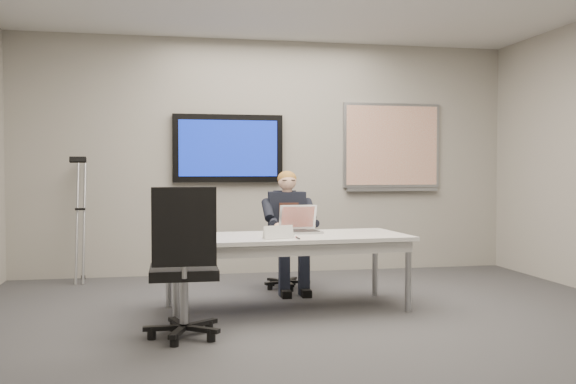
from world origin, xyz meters
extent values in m
cube|color=#333336|center=(0.00, 0.00, 0.00)|extent=(6.00, 6.00, 0.02)
cube|color=#9D9A8E|center=(0.00, 3.00, 1.40)|extent=(6.00, 0.02, 2.80)
cube|color=silver|center=(-0.19, 0.93, 0.65)|extent=(2.21, 1.04, 0.04)
cube|color=silver|center=(-0.19, 0.93, 0.57)|extent=(2.11, 0.94, 0.09)
cylinder|color=#94969C|center=(-1.17, 0.49, 0.31)|extent=(0.05, 0.05, 0.63)
cylinder|color=#94969C|center=(0.84, 0.62, 0.31)|extent=(0.05, 0.05, 0.63)
cylinder|color=#94969C|center=(-1.22, 1.24, 0.31)|extent=(0.05, 0.05, 0.63)
cylinder|color=#94969C|center=(0.79, 1.37, 0.31)|extent=(0.05, 0.05, 0.63)
cube|color=black|center=(-0.50, 2.95, 1.50)|extent=(1.30, 0.08, 0.80)
cube|color=navy|center=(-0.50, 2.90, 1.50)|extent=(1.16, 0.01, 0.66)
cube|color=#94969C|center=(1.55, 2.98, 1.55)|extent=(1.25, 0.04, 1.05)
cube|color=white|center=(1.55, 2.95, 1.55)|extent=(1.18, 0.01, 0.98)
cube|color=#94969C|center=(1.55, 2.94, 1.00)|extent=(1.18, 0.05, 0.04)
cylinder|color=#94969C|center=(0.01, 1.94, 0.25)|extent=(0.05, 0.05, 0.33)
cube|color=black|center=(0.01, 1.94, 0.42)|extent=(0.51, 0.51, 0.06)
cube|color=black|center=(0.06, 2.14, 0.71)|extent=(0.38, 0.14, 0.47)
cylinder|color=#94969C|center=(-1.12, 0.13, 0.30)|extent=(0.06, 0.06, 0.39)
cube|color=black|center=(-1.12, 0.13, 0.49)|extent=(0.50, 0.50, 0.08)
cube|color=black|center=(-1.12, -0.11, 0.85)|extent=(0.45, 0.06, 0.56)
cube|color=black|center=(0.01, 1.92, 0.75)|extent=(0.40, 0.25, 0.53)
cube|color=#3C2018|center=(0.01, 1.80, 0.78)|extent=(0.20, 0.03, 0.25)
sphere|color=#DFA888|center=(0.01, 1.89, 1.13)|extent=(0.19, 0.19, 0.19)
ellipsoid|color=#905F24|center=(0.01, 1.90, 1.15)|extent=(0.20, 0.20, 0.17)
cube|color=#BBBBBE|center=(-0.01, 1.10, 0.67)|extent=(0.37, 0.26, 0.02)
cube|color=black|center=(-0.01, 1.09, 0.69)|extent=(0.31, 0.19, 0.00)
cube|color=#BBBBBE|center=(-0.01, 1.26, 0.80)|extent=(0.36, 0.10, 0.23)
cube|color=red|center=(-0.01, 1.25, 0.80)|extent=(0.32, 0.08, 0.20)
cylinder|color=black|center=(-0.15, 0.64, 0.67)|extent=(0.01, 0.15, 0.01)
camera|label=1|loc=(-1.27, -4.65, 1.25)|focal=40.00mm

